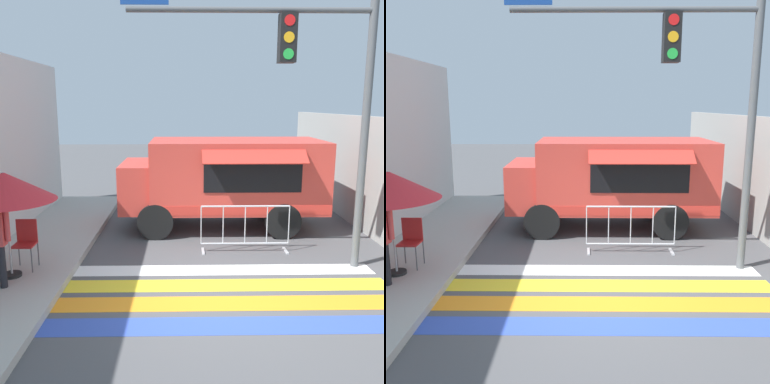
{
  "view_description": "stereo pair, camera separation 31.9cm",
  "coord_description": "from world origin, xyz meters",
  "views": [
    {
      "loc": [
        -0.7,
        -7.01,
        3.37
      ],
      "look_at": [
        -0.49,
        2.89,
        1.34
      ],
      "focal_mm": 40.0,
      "sensor_mm": 36.0,
      "label": 1
    },
    {
      "loc": [
        -0.38,
        -7.01,
        3.37
      ],
      "look_at": [
        -0.49,
        2.89,
        1.34
      ],
      "focal_mm": 40.0,
      "sensor_mm": 36.0,
      "label": 2
    }
  ],
  "objects": [
    {
      "name": "ground_plane",
      "position": [
        0.0,
        0.0,
        0.0
      ],
      "size": [
        60.0,
        60.0,
        0.0
      ],
      "primitive_type": "plane",
      "color": "#4C4C4F"
    },
    {
      "name": "crosswalk_painted",
      "position": [
        0.0,
        0.19,
        0.0
      ],
      "size": [
        6.4,
        2.84,
        0.01
      ],
      "color": "#334FB2",
      "rests_on": "ground_plane"
    },
    {
      "name": "food_truck",
      "position": [
        0.33,
        4.53,
        1.42
      ],
      "size": [
        5.4,
        2.81,
        2.43
      ],
      "color": "#D13D33",
      "rests_on": "ground_plane"
    },
    {
      "name": "traffic_signal_pole",
      "position": [
        1.91,
        1.5,
        3.83
      ],
      "size": [
        4.87,
        0.29,
        5.66
      ],
      "color": "#515456",
      "rests_on": "ground_plane"
    },
    {
      "name": "patio_umbrella",
      "position": [
        -3.98,
        0.74,
        1.89
      ],
      "size": [
        1.86,
        1.86,
        2.02
      ],
      "color": "black",
      "rests_on": "sidewalk_left"
    },
    {
      "name": "folding_chair",
      "position": [
        -3.85,
        1.21,
        0.74
      ],
      "size": [
        0.41,
        0.41,
        0.97
      ],
      "rotation": [
        0.0,
        0.0,
        -0.01
      ],
      "color": "#4C4C51",
      "rests_on": "sidewalk_left"
    },
    {
      "name": "barricade_front",
      "position": [
        0.72,
        2.46,
        0.55
      ],
      "size": [
        2.06,
        0.44,
        1.11
      ],
      "color": "#B7BABF",
      "rests_on": "ground_plane"
    }
  ]
}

